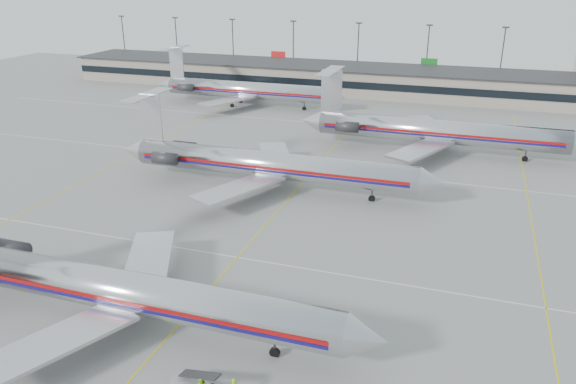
% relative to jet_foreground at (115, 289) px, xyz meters
% --- Properties ---
extents(ground, '(260.00, 260.00, 0.00)m').
position_rel_jet_foreground_xyz_m(ground, '(5.00, 3.97, -3.36)').
color(ground, gray).
rests_on(ground, ground).
extents(apron_markings, '(160.00, 0.15, 0.02)m').
position_rel_jet_foreground_xyz_m(apron_markings, '(5.00, 13.97, -3.35)').
color(apron_markings, silver).
rests_on(apron_markings, ground).
extents(terminal, '(162.00, 17.00, 6.25)m').
position_rel_jet_foreground_xyz_m(terminal, '(5.00, 101.94, -0.21)').
color(terminal, gray).
rests_on(terminal, ground).
extents(light_mast_row, '(163.60, 0.40, 15.28)m').
position_rel_jet_foreground_xyz_m(light_mast_row, '(5.00, 115.97, 5.22)').
color(light_mast_row, '#38383D').
rests_on(light_mast_row, ground).
extents(jet_foreground, '(44.28, 26.07, 11.59)m').
position_rel_jet_foreground_xyz_m(jet_foreground, '(0.00, 0.00, 0.00)').
color(jet_foreground, silver).
rests_on(jet_foreground, ground).
extents(jet_second_row, '(46.26, 27.24, 12.11)m').
position_rel_jet_foreground_xyz_m(jet_second_row, '(0.71, 33.76, 0.15)').
color(jet_second_row, silver).
rests_on(jet_second_row, ground).
extents(jet_third_row, '(46.54, 28.63, 12.73)m').
position_rel_jet_foreground_xyz_m(jet_third_row, '(20.90, 57.63, 0.33)').
color(jet_third_row, silver).
rests_on(jet_third_row, ground).
extents(jet_back_row, '(44.32, 27.26, 12.12)m').
position_rel_jet_foreground_xyz_m(jet_back_row, '(-21.48, 79.51, 0.16)').
color(jet_back_row, silver).
rests_on(jet_back_row, ground).
extents(belt_loader, '(4.13, 1.97, 2.11)m').
position_rel_jet_foreground_xyz_m(belt_loader, '(10.02, -5.47, -2.80)').
color(belt_loader, gray).
rests_on(belt_loader, ground).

